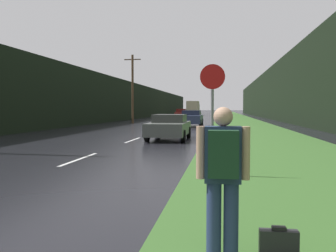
{
  "coord_description": "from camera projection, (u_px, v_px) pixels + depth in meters",
  "views": [
    {
      "loc": [
        4.55,
        -2.16,
        1.65
      ],
      "look_at": [
        2.15,
        13.72,
        0.85
      ],
      "focal_mm": 38.0,
      "sensor_mm": 36.0,
      "label": 1
    }
  ],
  "objects": [
    {
      "name": "treeline_near_side",
      "position": [
        280.0,
        92.0,
        50.19
      ],
      "size": [
        2.0,
        140.0,
        7.78
      ],
      "primitive_type": "cube",
      "color": "black",
      "rests_on": "ground_plane"
    },
    {
      "name": "hitchhiker_with_backpack",
      "position": [
        223.0,
        173.0,
        3.82
      ],
      "size": [
        0.58,
        0.41,
        1.66
      ],
      "rotation": [
        0.0,
        0.0,
        0.02
      ],
      "color": "navy",
      "rests_on": "ground_plane"
    },
    {
      "name": "lane_stripe_d",
      "position": [
        157.0,
        131.0,
        25.33
      ],
      "size": [
        0.12,
        3.0,
        0.01
      ],
      "primitive_type": "cube",
      "color": "silver",
      "rests_on": "ground_plane"
    },
    {
      "name": "lane_stripe_c",
      "position": [
        133.0,
        140.0,
        18.42
      ],
      "size": [
        0.12,
        3.0,
        0.01
      ],
      "primitive_type": "cube",
      "color": "silver",
      "rests_on": "ground_plane"
    },
    {
      "name": "car_oncoming",
      "position": [
        182.0,
        114.0,
        56.87
      ],
      "size": [
        1.82,
        4.69,
        1.55
      ],
      "color": "maroon",
      "rests_on": "ground_plane"
    },
    {
      "name": "stop_sign",
      "position": [
        212.0,
        110.0,
        8.59
      ],
      "size": [
        0.6,
        0.07,
        2.71
      ],
      "color": "slate",
      "rests_on": "ground_plane"
    },
    {
      "name": "lane_stripe_b",
      "position": [
        80.0,
        159.0,
        11.51
      ],
      "size": [
        0.12,
        3.0,
        0.01
      ],
      "primitive_type": "cube",
      "color": "silver",
      "rests_on": "ground_plane"
    },
    {
      "name": "car_passing_near",
      "position": [
        169.0,
        127.0,
        18.76
      ],
      "size": [
        1.99,
        4.58,
        1.32
      ],
      "rotation": [
        0.0,
        0.0,
        3.14
      ],
      "color": "#4C514C",
      "rests_on": "ground_plane"
    },
    {
      "name": "lane_stripe_e",
      "position": [
        171.0,
        126.0,
        32.25
      ],
      "size": [
        0.12,
        3.0,
        0.01
      ],
      "primitive_type": "cube",
      "color": "silver",
      "rests_on": "ground_plane"
    },
    {
      "name": "grass_verge",
      "position": [
        240.0,
        122.0,
        41.4
      ],
      "size": [
        6.0,
        240.0,
        0.02
      ],
      "primitive_type": "cube",
      "color": "#386028",
      "rests_on": "ground_plane"
    },
    {
      "name": "utility_pole_far",
      "position": [
        133.0,
        88.0,
        38.44
      ],
      "size": [
        1.8,
        0.24,
        7.41
      ],
      "color": "#4C3823",
      "rests_on": "ground_plane"
    },
    {
      "name": "car_passing_far",
      "position": [
        191.0,
        118.0,
        32.4
      ],
      "size": [
        1.98,
        4.7,
        1.46
      ],
      "rotation": [
        0.0,
        0.0,
        3.14
      ],
      "color": "#2D3856",
      "rests_on": "ground_plane"
    },
    {
      "name": "suitcase",
      "position": [
        279.0,
        244.0,
        3.88
      ],
      "size": [
        0.42,
        0.13,
        0.36
      ],
      "rotation": [
        0.0,
        0.0,
        0.02
      ],
      "color": "#232326",
      "rests_on": "ground_plane"
    },
    {
      "name": "treeline_far_side",
      "position": [
        127.0,
        101.0,
        53.57
      ],
      "size": [
        2.0,
        140.0,
        5.53
      ],
      "primitive_type": "cube",
      "color": "black",
      "rests_on": "ground_plane"
    },
    {
      "name": "delivery_truck",
      "position": [
        193.0,
        108.0,
        80.1
      ],
      "size": [
        2.65,
        7.83,
        3.22
      ],
      "color": "#6E684F",
      "rests_on": "ground_plane"
    }
  ]
}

